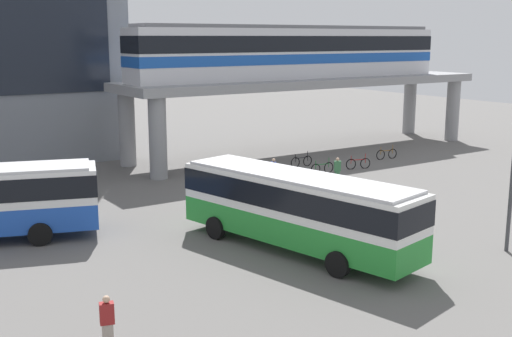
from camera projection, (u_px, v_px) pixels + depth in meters
ground_plane at (174, 195)px, 35.72m from camera, size 120.00×120.00×0.00m
elevated_platform at (308, 88)px, 48.28m from camera, size 29.75×6.49×5.67m
train at (295, 51)px, 46.99m from camera, size 25.90×2.96×3.84m
bus_main at (296, 204)px, 26.03m from camera, size 4.88×11.33×3.22m
bicycle_green at (322, 168)px, 41.19m from camera, size 1.79×0.15×1.04m
bicycle_brown at (387, 154)px, 46.18m from camera, size 1.78×0.32×1.04m
bicycle_black at (301, 161)px, 43.43m from camera, size 1.79×0.06×1.04m
bicycle_red at (358, 164)px, 42.71m from camera, size 1.73×0.58×1.04m
bicycle_silver at (226, 173)px, 39.86m from camera, size 1.76×0.45×1.04m
pedestrian_waiting_near_stop at (337, 171)px, 38.33m from camera, size 0.48×0.43×1.59m
pedestrian_by_bike_rack at (107, 324)px, 17.89m from camera, size 0.46×0.36×1.61m
pedestrian_near_building at (274, 173)px, 37.74m from camera, size 0.39×0.47×1.65m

